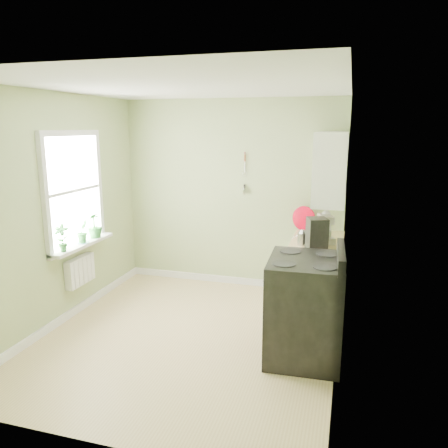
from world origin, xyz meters
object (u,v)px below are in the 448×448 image
(stove, at_px, (305,308))
(kettle, at_px, (302,237))
(stand_mixer, at_px, (325,229))
(coffee_maker, at_px, (317,235))

(stove, distance_m, kettle, 1.10)
(stand_mixer, height_order, kettle, stand_mixer)
(stove, relative_size, coffee_maker, 3.10)
(stove, bearing_deg, kettle, 98.80)
(coffee_maker, bearing_deg, kettle, 137.00)
(stand_mixer, height_order, coffee_maker, stand_mixer)
(stove, xyz_separation_m, coffee_maker, (0.03, 0.81, 0.56))
(stand_mixer, bearing_deg, coffee_maker, -100.73)
(coffee_maker, bearing_deg, stove, -92.04)
(stove, height_order, stand_mixer, stand_mixer)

